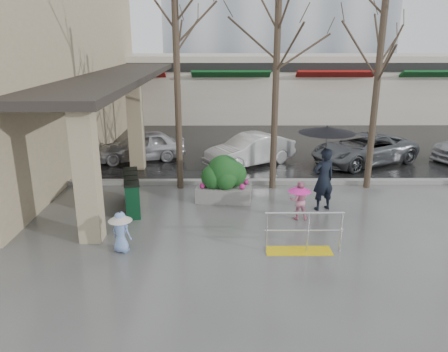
{
  "coord_description": "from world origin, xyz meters",
  "views": [
    {
      "loc": [
        -0.6,
        -10.8,
        4.94
      ],
      "look_at": [
        -0.51,
        0.8,
        1.3
      ],
      "focal_mm": 35.0,
      "sensor_mm": 36.0,
      "label": 1
    }
  ],
  "objects_px": {
    "tree_midwest": "(278,29)",
    "car_b": "(250,150)",
    "handrail": "(302,237)",
    "news_boxes": "(132,192)",
    "planter": "(224,179)",
    "car_a": "(141,146)",
    "tree_mideast": "(381,42)",
    "child_pink": "(299,198)",
    "child_blue": "(121,228)",
    "woman": "(325,158)",
    "tree_west": "(176,34)",
    "car_c": "(364,149)"
  },
  "relations": [
    {
      "from": "woman",
      "to": "child_blue",
      "type": "relative_size",
      "value": 2.5
    },
    {
      "from": "planter",
      "to": "news_boxes",
      "type": "height_order",
      "value": "planter"
    },
    {
      "from": "woman",
      "to": "child_blue",
      "type": "height_order",
      "value": "woman"
    },
    {
      "from": "tree_mideast",
      "to": "car_b",
      "type": "relative_size",
      "value": 1.7
    },
    {
      "from": "handrail",
      "to": "car_b",
      "type": "relative_size",
      "value": 0.5
    },
    {
      "from": "car_b",
      "to": "car_c",
      "type": "xyz_separation_m",
      "value": [
        4.71,
        0.16,
        0.0
      ]
    },
    {
      "from": "planter",
      "to": "car_a",
      "type": "distance_m",
      "value": 6.02
    },
    {
      "from": "car_a",
      "to": "car_c",
      "type": "height_order",
      "value": "same"
    },
    {
      "from": "planter",
      "to": "tree_midwest",
      "type": "bearing_deg",
      "value": 36.64
    },
    {
      "from": "car_b",
      "to": "tree_midwest",
      "type": "bearing_deg",
      "value": -21.91
    },
    {
      "from": "tree_midwest",
      "to": "child_pink",
      "type": "height_order",
      "value": "tree_midwest"
    },
    {
      "from": "handrail",
      "to": "planter",
      "type": "distance_m",
      "value": 4.01
    },
    {
      "from": "child_pink",
      "to": "planter",
      "type": "distance_m",
      "value": 2.61
    },
    {
      "from": "car_b",
      "to": "news_boxes",
      "type": "bearing_deg",
      "value": -72.45
    },
    {
      "from": "handrail",
      "to": "car_c",
      "type": "xyz_separation_m",
      "value": [
        3.95,
        7.83,
        0.25
      ]
    },
    {
      "from": "woman",
      "to": "child_blue",
      "type": "distance_m",
      "value": 6.19
    },
    {
      "from": "child_pink",
      "to": "news_boxes",
      "type": "distance_m",
      "value": 4.98
    },
    {
      "from": "tree_midwest",
      "to": "tree_mideast",
      "type": "bearing_deg",
      "value": -0.0
    },
    {
      "from": "tree_midwest",
      "to": "tree_mideast",
      "type": "distance_m",
      "value": 3.32
    },
    {
      "from": "child_pink",
      "to": "child_blue",
      "type": "xyz_separation_m",
      "value": [
        -4.63,
        -2.01,
        -0.03
      ]
    },
    {
      "from": "tree_mideast",
      "to": "car_a",
      "type": "xyz_separation_m",
      "value": [
        -8.49,
        3.64,
        -4.23
      ]
    },
    {
      "from": "woman",
      "to": "tree_west",
      "type": "bearing_deg",
      "value": -44.62
    },
    {
      "from": "car_b",
      "to": "car_c",
      "type": "distance_m",
      "value": 4.71
    },
    {
      "from": "tree_midwest",
      "to": "car_b",
      "type": "bearing_deg",
      "value": 101.78
    },
    {
      "from": "news_boxes",
      "to": "car_b",
      "type": "height_order",
      "value": "car_b"
    },
    {
      "from": "news_boxes",
      "to": "car_a",
      "type": "bearing_deg",
      "value": 84.76
    },
    {
      "from": "child_blue",
      "to": "news_boxes",
      "type": "distance_m",
      "value": 2.83
    },
    {
      "from": "woman",
      "to": "child_blue",
      "type": "bearing_deg",
      "value": 6.57
    },
    {
      "from": "tree_west",
      "to": "tree_mideast",
      "type": "relative_size",
      "value": 1.05
    },
    {
      "from": "handrail",
      "to": "news_boxes",
      "type": "xyz_separation_m",
      "value": [
        -4.64,
        2.83,
        0.16
      ]
    },
    {
      "from": "child_pink",
      "to": "planter",
      "type": "relative_size",
      "value": 0.62
    },
    {
      "from": "child_pink",
      "to": "news_boxes",
      "type": "bearing_deg",
      "value": -6.91
    },
    {
      "from": "handrail",
      "to": "tree_midwest",
      "type": "distance_m",
      "value": 6.83
    },
    {
      "from": "car_c",
      "to": "handrail",
      "type": "bearing_deg",
      "value": -52.47
    },
    {
      "from": "child_pink",
      "to": "woman",
      "type": "bearing_deg",
      "value": -136.48
    },
    {
      "from": "car_c",
      "to": "car_a",
      "type": "bearing_deg",
      "value": -119.47
    },
    {
      "from": "car_b",
      "to": "handrail",
      "type": "bearing_deg",
      "value": -28.04
    },
    {
      "from": "child_blue",
      "to": "car_b",
      "type": "bearing_deg",
      "value": -91.82
    },
    {
      "from": "car_a",
      "to": "car_b",
      "type": "distance_m",
      "value": 4.65
    },
    {
      "from": "tree_midwest",
      "to": "news_boxes",
      "type": "bearing_deg",
      "value": -156.33
    },
    {
      "from": "tree_mideast",
      "to": "news_boxes",
      "type": "xyz_separation_m",
      "value": [
        -7.78,
        -1.97,
        -4.33
      ]
    },
    {
      "from": "tree_midwest",
      "to": "car_b",
      "type": "relative_size",
      "value": 1.83
    },
    {
      "from": "woman",
      "to": "planter",
      "type": "bearing_deg",
      "value": -34.87
    },
    {
      "from": "car_a",
      "to": "car_b",
      "type": "bearing_deg",
      "value": 65.16
    },
    {
      "from": "car_a",
      "to": "tree_mideast",
      "type": "bearing_deg",
      "value": 51.45
    },
    {
      "from": "planter",
      "to": "car_a",
      "type": "relative_size",
      "value": 0.49
    },
    {
      "from": "tree_mideast",
      "to": "car_c",
      "type": "relative_size",
      "value": 1.43
    },
    {
      "from": "child_pink",
      "to": "news_boxes",
      "type": "height_order",
      "value": "child_pink"
    },
    {
      "from": "planter",
      "to": "car_b",
      "type": "distance_m",
      "value": 4.28
    },
    {
      "from": "handrail",
      "to": "child_pink",
      "type": "xyz_separation_m",
      "value": [
        0.27,
        2.02,
        0.27
      ]
    }
  ]
}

